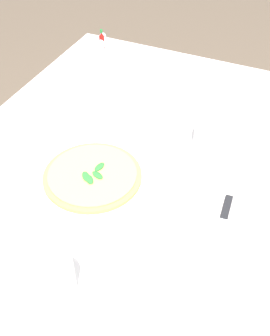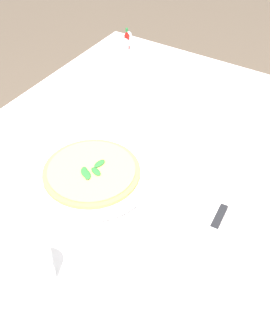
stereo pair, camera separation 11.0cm
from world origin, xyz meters
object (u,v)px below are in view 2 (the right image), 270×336
at_px(hot_sauce_bottle, 127,40).
at_px(menu_card, 204,100).
at_px(salt_shaker, 125,46).
at_px(pepper_shaker, 129,39).
at_px(water_glass_near_right, 214,139).
at_px(pizza, 92,171).
at_px(dinner_knife, 212,232).
at_px(water_glass_right_edge, 37,267).
at_px(napkin_folded, 211,235).
at_px(pizza_plate, 92,175).

height_order(hot_sauce_bottle, menu_card, hot_sauce_bottle).
relative_size(hot_sauce_bottle, menu_card, 1.22).
bearing_deg(hot_sauce_bottle, salt_shaker, 19.65).
bearing_deg(pepper_shaker, water_glass_near_right, 52.16).
relative_size(pizza, menu_card, 3.71).
xyz_separation_m(water_glass_near_right, dinner_knife, (0.27, 0.12, -0.03)).
distance_m(water_glass_near_right, menu_card, 0.22).
distance_m(water_glass_right_edge, menu_card, 0.75).
bearing_deg(water_glass_right_edge, napkin_folded, 138.35).
distance_m(pizza, pepper_shaker, 0.75).
xyz_separation_m(napkin_folded, salt_shaker, (-0.64, -0.65, 0.02)).
xyz_separation_m(napkin_folded, pepper_shaker, (-0.69, -0.67, 0.02)).
xyz_separation_m(water_glass_right_edge, dinner_knife, (-0.29, 0.26, -0.02)).
relative_size(napkin_folded, hot_sauce_bottle, 2.90).
bearing_deg(menu_card, pizza, 32.91).
height_order(water_glass_near_right, napkin_folded, water_glass_near_right).
xyz_separation_m(water_glass_right_edge, napkin_folded, (-0.29, 0.26, -0.04)).
height_order(pizza_plate, water_glass_near_right, water_glass_near_right).
height_order(pizza_plate, menu_card, menu_card).
xyz_separation_m(pizza_plate, menu_card, (-0.44, 0.11, 0.02)).
bearing_deg(salt_shaker, napkin_folded, 45.42).
bearing_deg(water_glass_right_edge, water_glass_near_right, 166.14).
bearing_deg(napkin_folded, pizza, -103.48).
bearing_deg(water_glass_near_right, dinner_knife, 23.91).
relative_size(napkin_folded, menu_card, 3.53).
distance_m(pizza_plate, pepper_shaker, 0.75).
bearing_deg(pizza_plate, water_glass_near_right, 138.37).
bearing_deg(water_glass_right_edge, hot_sauce_bottle, -157.35).
xyz_separation_m(napkin_folded, dinner_knife, (0.00, 0.00, 0.01)).
relative_size(pizza, dinner_knife, 1.29).
xyz_separation_m(salt_shaker, menu_card, (0.18, 0.41, 0.00)).
distance_m(water_glass_right_edge, water_glass_near_right, 0.57).
height_order(water_glass_right_edge, dinner_knife, water_glass_right_edge).
bearing_deg(pepper_shaker, dinner_knife, 43.77).
height_order(pizza, hot_sauce_bottle, hot_sauce_bottle).
relative_size(pizza_plate, pepper_shaker, 5.59).
xyz_separation_m(water_glass_near_right, salt_shaker, (-0.37, -0.53, -0.03)).
height_order(napkin_folded, menu_card, menu_card).
bearing_deg(menu_card, hot_sauce_bottle, -69.57).
relative_size(water_glass_near_right, menu_card, 1.87).
relative_size(pizza, pepper_shaker, 4.50).
relative_size(pizza_plate, menu_card, 4.60).
bearing_deg(salt_shaker, water_glass_near_right, 55.02).
bearing_deg(pizza_plate, napkin_folded, 87.63).
height_order(pizza_plate, pepper_shaker, pepper_shaker).
distance_m(water_glass_near_right, salt_shaker, 0.64).
distance_m(napkin_folded, menu_card, 0.52).
xyz_separation_m(pizza_plate, hot_sauce_bottle, (-0.65, -0.31, 0.02)).
distance_m(pizza, water_glass_near_right, 0.34).
height_order(dinner_knife, hot_sauce_bottle, hot_sauce_bottle).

